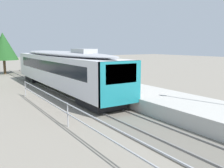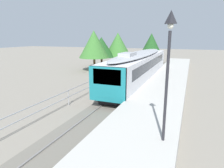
# 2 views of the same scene
# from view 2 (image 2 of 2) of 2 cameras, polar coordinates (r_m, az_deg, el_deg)

# --- Properties ---
(ground_plane) EXTENTS (160.00, 160.00, 0.00)m
(ground_plane) POSITION_cam_2_polar(r_m,az_deg,el_deg) (16.78, -9.56, -5.09)
(ground_plane) COLOR gray
(track_rails) EXTENTS (3.20, 60.00, 0.14)m
(track_rails) POSITION_cam_2_polar(r_m,az_deg,el_deg) (15.49, 0.03, -6.35)
(track_rails) COLOR #6B665B
(track_rails) RESTS_ON ground
(commuter_train) EXTENTS (2.82, 19.26, 3.74)m
(commuter_train) POSITION_cam_2_polar(r_m,az_deg,el_deg) (22.90, 7.96, 5.43)
(commuter_train) COLOR silver
(commuter_train) RESTS_ON track_rails
(station_platform) EXTENTS (3.90, 60.00, 0.90)m
(station_platform) POSITION_cam_2_polar(r_m,az_deg,el_deg) (14.54, 12.10, -6.27)
(station_platform) COLOR #B7B5AD
(station_platform) RESTS_ON ground
(platform_lamp_mid_platform) EXTENTS (0.34, 0.34, 5.35)m
(platform_lamp_mid_platform) POSITION_cam_2_polar(r_m,az_deg,el_deg) (8.14, 16.00, 8.35)
(platform_lamp_mid_platform) COLOR #232328
(platform_lamp_mid_platform) RESTS_ON station_platform
(tree_behind_carpark) EXTENTS (4.04, 4.04, 6.00)m
(tree_behind_carpark) POSITION_cam_2_polar(r_m,az_deg,el_deg) (40.08, 11.26, 11.37)
(tree_behind_carpark) COLOR brown
(tree_behind_carpark) RESTS_ON ground
(tree_behind_station_far) EXTENTS (4.74, 4.74, 6.26)m
(tree_behind_station_far) POSITION_cam_2_polar(r_m,az_deg,el_deg) (31.48, -5.22, 11.32)
(tree_behind_station_far) COLOR brown
(tree_behind_station_far) RESTS_ON ground
(tree_distant_left) EXTENTS (5.07, 5.07, 6.09)m
(tree_distant_left) POSITION_cam_2_polar(r_m,az_deg,el_deg) (37.98, 1.70, 11.26)
(tree_distant_left) COLOR brown
(tree_distant_left) RESTS_ON ground
(tree_distant_centre) EXTENTS (4.76, 4.76, 5.26)m
(tree_distant_centre) POSITION_cam_2_polar(r_m,az_deg,el_deg) (36.53, -3.05, 10.52)
(tree_distant_centre) COLOR brown
(tree_distant_centre) RESTS_ON ground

